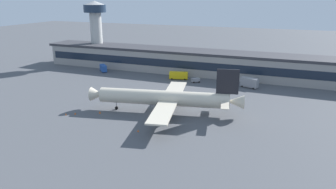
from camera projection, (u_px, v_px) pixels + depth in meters
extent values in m
plane|color=#4C4F54|center=(157.00, 113.00, 104.69)|extent=(600.00, 600.00, 0.00)
cube|color=#9E9993|center=(205.00, 64.00, 154.58)|extent=(169.95, 15.88, 10.19)
cube|color=#38383D|center=(205.00, 52.00, 152.88)|extent=(173.35, 16.20, 1.20)
cube|color=#192333|center=(200.00, 66.00, 147.34)|extent=(166.55, 0.16, 3.67)
cylinder|color=beige|center=(163.00, 98.00, 103.75)|extent=(42.56, 13.45, 4.91)
cone|color=beige|center=(97.00, 94.00, 107.49)|extent=(5.27, 5.46, 4.66)
cone|color=beige|center=(235.00, 102.00, 99.98)|extent=(6.19, 5.42, 4.42)
cube|color=black|center=(228.00, 82.00, 98.52)|extent=(6.83, 1.89, 7.85)
cube|color=beige|center=(225.00, 105.00, 95.21)|extent=(4.15, 9.14, 0.30)
cube|color=beige|center=(225.00, 94.00, 105.36)|extent=(4.15, 9.14, 0.30)
cube|color=beige|center=(163.00, 112.00, 92.28)|extent=(9.76, 19.92, 0.50)
cube|color=beige|center=(175.00, 89.00, 114.86)|extent=(9.76, 19.92, 0.50)
cylinder|color=#99999E|center=(161.00, 114.00, 95.66)|extent=(4.51, 3.47, 2.70)
cylinder|color=#99999E|center=(171.00, 96.00, 112.85)|extent=(4.51, 3.47, 2.70)
cylinder|color=black|center=(117.00, 108.00, 107.73)|extent=(1.18, 0.71, 1.10)
cylinder|color=slate|center=(116.00, 104.00, 107.27)|extent=(0.24, 0.24, 2.55)
cylinder|color=black|center=(169.00, 113.00, 102.65)|extent=(1.18, 0.71, 1.10)
cylinder|color=slate|center=(169.00, 109.00, 102.19)|extent=(0.24, 0.24, 2.55)
cylinder|color=black|center=(171.00, 109.00, 106.81)|extent=(1.18, 0.71, 1.10)
cylinder|color=slate|center=(171.00, 105.00, 106.34)|extent=(0.24, 0.24, 2.55)
cylinder|color=#B7B7B2|center=(97.00, 38.00, 177.00)|extent=(6.32, 6.32, 28.02)
cylinder|color=#1E2D42|center=(95.00, 8.00, 172.23)|extent=(12.00, 12.00, 4.00)
cone|color=#A5A5A5|center=(94.00, 3.00, 171.34)|extent=(10.80, 10.80, 2.00)
cube|color=yellow|center=(179.00, 75.00, 146.12)|extent=(8.83, 4.76, 3.00)
cube|color=black|center=(184.00, 74.00, 145.65)|extent=(3.48, 3.21, 0.75)
cylinder|color=black|center=(185.00, 78.00, 147.39)|extent=(0.75, 0.46, 0.70)
cylinder|color=black|center=(185.00, 79.00, 145.01)|extent=(0.75, 0.46, 0.70)
cylinder|color=black|center=(173.00, 78.00, 148.13)|extent=(0.75, 0.46, 0.70)
cylinder|color=black|center=(172.00, 79.00, 145.75)|extent=(0.75, 0.46, 0.70)
cube|color=gray|center=(196.00, 80.00, 140.95)|extent=(4.05, 3.84, 1.50)
cube|color=black|center=(194.00, 80.00, 140.57)|extent=(2.14, 2.22, 0.38)
cylinder|color=black|center=(194.00, 82.00, 139.99)|extent=(0.73, 0.68, 0.70)
cylinder|color=black|center=(192.00, 81.00, 141.62)|extent=(0.73, 0.68, 0.70)
cylinder|color=black|center=(199.00, 82.00, 140.73)|extent=(0.73, 0.68, 0.70)
cylinder|color=black|center=(197.00, 81.00, 142.36)|extent=(0.73, 0.68, 0.70)
cube|color=gray|center=(249.00, 82.00, 132.71)|extent=(7.65, 4.75, 3.80)
cube|color=black|center=(254.00, 81.00, 131.26)|extent=(3.15, 3.07, 0.95)
cylinder|color=black|center=(256.00, 87.00, 132.58)|extent=(0.76, 0.51, 0.70)
cylinder|color=black|center=(253.00, 88.00, 130.87)|extent=(0.76, 0.51, 0.70)
cylinder|color=black|center=(245.00, 85.00, 135.68)|extent=(0.76, 0.51, 0.70)
cylinder|color=black|center=(242.00, 86.00, 133.97)|extent=(0.76, 0.51, 0.70)
cube|color=#2651A5|center=(103.00, 68.00, 160.27)|extent=(5.94, 5.94, 3.20)
cube|color=black|center=(104.00, 67.00, 158.63)|extent=(3.05, 3.05, 0.80)
cylinder|color=black|center=(107.00, 72.00, 159.31)|extent=(0.71, 0.71, 0.70)
cylinder|color=black|center=(102.00, 72.00, 158.50)|extent=(0.71, 0.71, 0.70)
cylinder|color=black|center=(105.00, 70.00, 163.00)|extent=(0.71, 0.71, 0.70)
cylinder|color=black|center=(100.00, 70.00, 162.18)|extent=(0.71, 0.71, 0.70)
cone|color=#F2590C|center=(66.00, 114.00, 102.64)|extent=(0.48, 0.48, 0.59)
cone|color=#F2590C|center=(138.00, 131.00, 90.25)|extent=(0.50, 0.50, 0.62)
cone|color=#F2590C|center=(75.00, 113.00, 103.38)|extent=(0.52, 0.52, 0.66)
cone|color=#F2590C|center=(100.00, 112.00, 104.27)|extent=(0.60, 0.60, 0.75)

